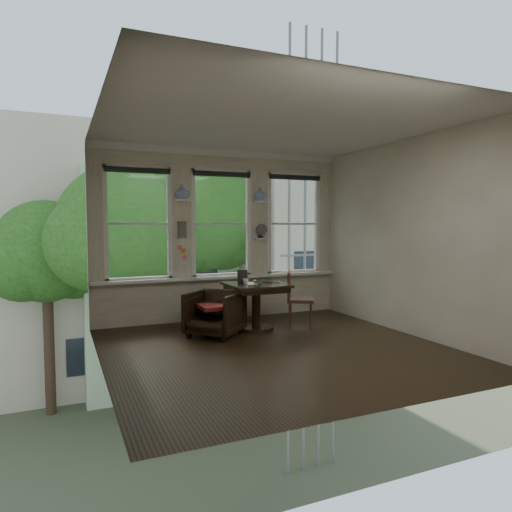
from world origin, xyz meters
name	(u,v)px	position (x,y,z in m)	size (l,w,h in m)	color
ground	(276,349)	(0.00, 0.00, 0.00)	(4.50, 4.50, 0.00)	black
ceiling	(277,124)	(0.00, 0.00, 3.00)	(4.50, 4.50, 0.00)	silver
wall_back	(221,235)	(0.00, 2.25, 1.50)	(4.50, 4.50, 0.00)	silver
wall_front	(388,246)	(0.00, -2.25, 1.50)	(4.50, 4.50, 0.00)	silver
wall_left	(99,241)	(-2.25, 0.00, 1.50)	(4.50, 4.50, 0.00)	silver
wall_right	(408,237)	(2.25, 0.00, 1.50)	(4.50, 4.50, 0.00)	silver
window_left	(138,224)	(-1.45, 2.25, 1.70)	(1.10, 0.12, 1.90)	white
window_center	(221,224)	(0.00, 2.25, 1.70)	(1.10, 0.12, 1.90)	white
window_right	(293,224)	(1.45, 2.25, 1.70)	(1.10, 0.12, 1.90)	white
shelf_left	(182,200)	(-0.72, 2.15, 2.10)	(0.26, 0.16, 0.03)	white
shelf_right	(260,202)	(0.72, 2.15, 2.10)	(0.26, 0.16, 0.03)	white
intercom	(182,230)	(-0.72, 2.18, 1.60)	(0.14, 0.06, 0.28)	#59544F
sticky_notes	(182,250)	(-0.72, 2.19, 1.25)	(0.16, 0.01, 0.24)	pink
desk_fan	(261,233)	(0.72, 2.13, 1.53)	(0.20, 0.20, 0.24)	#59544F
vase_left	(182,192)	(-0.72, 2.15, 2.24)	(0.24, 0.24, 0.25)	white
vase_right	(260,194)	(0.72, 2.15, 2.24)	(0.24, 0.24, 0.25)	white
table	(256,307)	(0.20, 1.14, 0.38)	(0.90, 0.90, 0.75)	black
armchair_left	(215,314)	(-0.53, 1.02, 0.35)	(0.74, 0.76, 0.69)	black
cushion_red	(215,307)	(-0.53, 1.02, 0.45)	(0.45, 0.45, 0.06)	maroon
side_chair_right	(301,299)	(0.96, 1.04, 0.46)	(0.42, 0.42, 0.92)	#412017
laptop	(269,282)	(0.44, 1.15, 0.76)	(0.37, 0.24, 0.03)	black
mug	(246,282)	(0.00, 1.09, 0.79)	(0.10, 0.10, 0.09)	white
drinking_glass	(258,283)	(0.08, 0.81, 0.80)	(0.13, 0.13, 0.10)	white
tablet	(243,277)	(-0.01, 1.19, 0.86)	(0.16, 0.02, 0.22)	black
papers	(249,283)	(0.09, 1.18, 0.75)	(0.22, 0.30, 0.00)	silver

